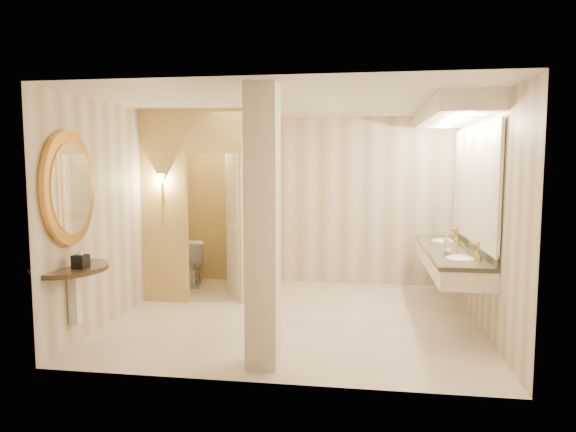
# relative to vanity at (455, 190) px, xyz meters

# --- Properties ---
(floor) EXTENTS (4.50, 4.50, 0.00)m
(floor) POSITION_rel_vanity_xyz_m (-1.98, -0.39, -1.63)
(floor) COLOR silver
(floor) RESTS_ON ground
(ceiling) EXTENTS (4.50, 4.50, 0.00)m
(ceiling) POSITION_rel_vanity_xyz_m (-1.98, -0.39, 1.07)
(ceiling) COLOR silver
(ceiling) RESTS_ON wall_back
(wall_back) EXTENTS (4.50, 0.02, 2.70)m
(wall_back) POSITION_rel_vanity_xyz_m (-1.98, 1.61, -0.28)
(wall_back) COLOR beige
(wall_back) RESTS_ON floor
(wall_front) EXTENTS (4.50, 0.02, 2.70)m
(wall_front) POSITION_rel_vanity_xyz_m (-1.98, -2.39, -0.28)
(wall_front) COLOR beige
(wall_front) RESTS_ON floor
(wall_left) EXTENTS (0.02, 4.00, 2.70)m
(wall_left) POSITION_rel_vanity_xyz_m (-4.23, -0.39, -0.28)
(wall_left) COLOR beige
(wall_left) RESTS_ON floor
(wall_right) EXTENTS (0.02, 4.00, 2.70)m
(wall_right) POSITION_rel_vanity_xyz_m (0.27, -0.39, -0.28)
(wall_right) COLOR beige
(wall_right) RESTS_ON floor
(toilet_closet) EXTENTS (1.50, 1.55, 2.70)m
(toilet_closet) POSITION_rel_vanity_xyz_m (-3.11, 0.58, -0.24)
(toilet_closet) COLOR tan
(toilet_closet) RESTS_ON floor
(wall_sconce) EXTENTS (0.14, 0.14, 0.42)m
(wall_sconce) POSITION_rel_vanity_xyz_m (-3.90, 0.04, 0.10)
(wall_sconce) COLOR gold
(wall_sconce) RESTS_ON toilet_closet
(vanity) EXTENTS (0.75, 2.69, 2.09)m
(vanity) POSITION_rel_vanity_xyz_m (0.00, 0.00, 0.00)
(vanity) COLOR white
(vanity) RESTS_ON floor
(console_shelf) EXTENTS (0.93, 0.93, 1.91)m
(console_shelf) POSITION_rel_vanity_xyz_m (-4.19, -1.78, -0.29)
(console_shelf) COLOR black
(console_shelf) RESTS_ON floor
(pillar) EXTENTS (0.30, 0.30, 2.70)m
(pillar) POSITION_rel_vanity_xyz_m (-2.09, -1.99, -0.28)
(pillar) COLOR white
(pillar) RESTS_ON floor
(tissue_box) EXTENTS (0.15, 0.15, 0.14)m
(tissue_box) POSITION_rel_vanity_xyz_m (-4.05, -1.85, -0.68)
(tissue_box) COLOR black
(tissue_box) RESTS_ON console_shelf
(toilet) EXTENTS (0.59, 0.82, 0.76)m
(toilet) POSITION_rel_vanity_xyz_m (-3.88, 1.14, -1.25)
(toilet) COLOR white
(toilet) RESTS_ON floor
(soap_bottle_a) EXTENTS (0.08, 0.08, 0.15)m
(soap_bottle_a) POSITION_rel_vanity_xyz_m (-0.07, -0.07, -0.68)
(soap_bottle_a) COLOR beige
(soap_bottle_a) RESTS_ON vanity
(soap_bottle_b) EXTENTS (0.10, 0.10, 0.10)m
(soap_bottle_b) POSITION_rel_vanity_xyz_m (-0.13, -0.43, -0.70)
(soap_bottle_b) COLOR silver
(soap_bottle_b) RESTS_ON vanity
(soap_bottle_c) EXTENTS (0.09, 0.09, 0.21)m
(soap_bottle_c) POSITION_rel_vanity_xyz_m (-0.11, -0.21, -0.65)
(soap_bottle_c) COLOR #C6B28C
(soap_bottle_c) RESTS_ON vanity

